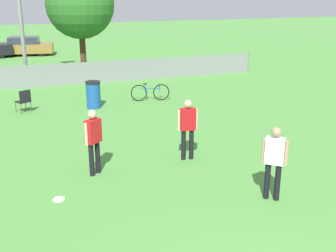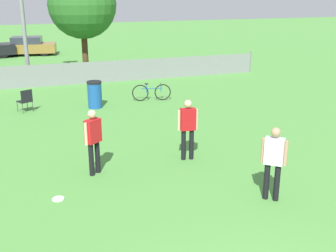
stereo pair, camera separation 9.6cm
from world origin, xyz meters
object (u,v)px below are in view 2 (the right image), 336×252
(tree_near_pole, at_px, (82,5))
(player_receiver_white, at_px, (274,158))
(player_defender_red, at_px, (188,125))
(player_thrower_red, at_px, (93,137))
(parked_car_tan, at_px, (27,46))
(folding_chair_sideline, at_px, (25,100))
(trash_bin, at_px, (95,94))
(frisbee_disc, at_px, (58,199))
(bicycle_sideline, at_px, (152,92))

(tree_near_pole, relative_size, player_receiver_white, 3.26)
(player_receiver_white, xyz_separation_m, player_defender_red, (-0.90, 2.87, 0.00))
(player_thrower_red, relative_size, player_defender_red, 1.00)
(player_defender_red, xyz_separation_m, parked_car_tan, (-3.61, 22.56, -0.36))
(player_defender_red, xyz_separation_m, folding_chair_sideline, (-4.17, 6.62, -0.51))
(player_thrower_red, height_order, trash_bin, player_thrower_red)
(player_receiver_white, height_order, folding_chair_sideline, player_receiver_white)
(player_defender_red, height_order, folding_chair_sideline, player_defender_red)
(player_thrower_red, height_order, frisbee_disc, player_thrower_red)
(player_defender_red, bearing_deg, trash_bin, 110.43)
(tree_near_pole, xyz_separation_m, player_receiver_white, (1.77, -15.50, -2.85))
(tree_near_pole, xyz_separation_m, player_defender_red, (0.87, -12.63, -2.85))
(player_thrower_red, relative_size, trash_bin, 1.58)
(frisbee_disc, height_order, bicycle_sideline, bicycle_sideline)
(frisbee_disc, distance_m, trash_bin, 7.95)
(bicycle_sideline, bearing_deg, parked_car_tan, 117.75)
(tree_near_pole, relative_size, bicycle_sideline, 3.40)
(player_receiver_white, distance_m, parked_car_tan, 25.83)
(tree_near_pole, distance_m, trash_bin, 7.12)
(player_defender_red, bearing_deg, player_thrower_red, -169.97)
(player_defender_red, distance_m, bicycle_sideline, 6.81)
(player_receiver_white, bearing_deg, tree_near_pole, 137.59)
(player_receiver_white, distance_m, frisbee_disc, 4.97)
(player_thrower_red, xyz_separation_m, player_defender_red, (2.64, 0.13, 0.00))
(bicycle_sideline, distance_m, trash_bin, 2.55)
(trash_bin, height_order, parked_car_tan, parked_car_tan)
(bicycle_sideline, bearing_deg, frisbee_disc, -109.17)
(player_thrower_red, height_order, bicycle_sideline, player_thrower_red)
(tree_near_pole, xyz_separation_m, player_thrower_red, (-1.77, -12.76, -2.85))
(player_thrower_red, distance_m, frisbee_disc, 1.84)
(trash_bin, bearing_deg, parked_car_tan, 97.45)
(player_thrower_red, xyz_separation_m, folding_chair_sideline, (-1.52, 6.75, -0.51))
(trash_bin, bearing_deg, frisbee_disc, -106.12)
(player_defender_red, relative_size, folding_chair_sideline, 1.92)
(bicycle_sideline, height_order, trash_bin, trash_bin)
(player_thrower_red, relative_size, bicycle_sideline, 1.04)
(player_defender_red, distance_m, parked_car_tan, 22.85)
(player_defender_red, relative_size, parked_car_tan, 0.41)
(player_defender_red, bearing_deg, parked_car_tan, 106.29)
(player_thrower_red, bearing_deg, player_receiver_white, -74.64)
(trash_bin, bearing_deg, bicycle_sideline, 7.96)
(player_defender_red, bearing_deg, bicycle_sideline, 88.52)
(frisbee_disc, height_order, folding_chair_sideline, folding_chair_sideline)
(player_defender_red, height_order, bicycle_sideline, player_defender_red)
(bicycle_sideline, bearing_deg, trash_bin, -160.59)
(folding_chair_sideline, xyz_separation_m, parked_car_tan, (0.55, 15.94, 0.15))
(player_thrower_red, xyz_separation_m, player_receiver_white, (3.54, -2.74, 0.00))
(player_defender_red, height_order, parked_car_tan, player_defender_red)
(folding_chair_sideline, bearing_deg, tree_near_pole, -145.76)
(player_thrower_red, bearing_deg, parked_car_tan, 55.55)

